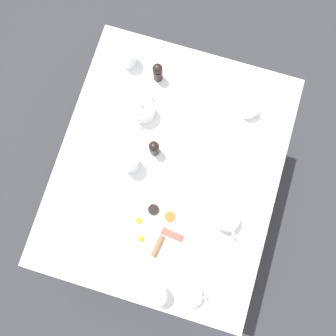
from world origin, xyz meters
TOP-DOWN VIEW (x-y plane):
  - ground_plane at (0.00, 0.00)m, footprint 8.00×8.00m
  - table at (0.00, 0.00)m, footprint 1.01×1.20m
  - breakfast_plate at (0.02, -0.27)m, footprint 0.31×0.31m
  - teapot_near at (-0.19, 0.22)m, footprint 0.11×0.19m
  - teapot_far at (0.31, -0.14)m, footprint 0.13×0.16m
  - teacup_with_saucer_left at (0.25, -0.49)m, footprint 0.16×0.16m
  - teacup_with_saucer_right at (0.28, 0.37)m, footprint 0.16×0.16m
  - water_glass_tall at (-0.17, -0.03)m, footprint 0.08×0.08m
  - water_glass_short at (-0.33, 0.45)m, footprint 0.08×0.08m
  - wine_glass_spare at (0.11, -0.53)m, footprint 0.08×0.08m
  - pepper_grinder at (-0.08, 0.06)m, footprint 0.05×0.05m
  - salt_grinder at (-0.17, 0.41)m, footprint 0.05×0.05m
  - napkin_folded at (0.00, 0.41)m, footprint 0.18×0.15m
  - fork_by_plate at (-0.34, -0.35)m, footprint 0.17×0.08m
  - knife_by_plate at (-0.32, -0.07)m, footprint 0.12×0.17m

SIDE VIEW (x-z plane):
  - ground_plane at x=0.00m, z-range 0.00..0.00m
  - table at x=0.00m, z-range 0.31..1.06m
  - fork_by_plate at x=-0.34m, z-range 0.75..0.75m
  - knife_by_plate at x=-0.32m, z-range 0.75..0.75m
  - napkin_folded at x=0.00m, z-range 0.75..0.76m
  - breakfast_plate at x=0.02m, z-range 0.74..0.78m
  - teacup_with_saucer_left at x=0.25m, z-range 0.74..0.81m
  - teacup_with_saucer_right at x=0.28m, z-range 0.75..0.81m
  - teapot_near at x=-0.19m, z-range 0.74..0.85m
  - teapot_far at x=0.31m, z-range 0.74..0.85m
  - water_glass_short at x=-0.33m, z-range 0.75..0.85m
  - water_glass_tall at x=-0.17m, z-range 0.75..0.86m
  - wine_glass_spare at x=0.11m, z-range 0.75..0.86m
  - pepper_grinder at x=-0.08m, z-range 0.75..0.87m
  - salt_grinder at x=-0.17m, z-range 0.75..0.87m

